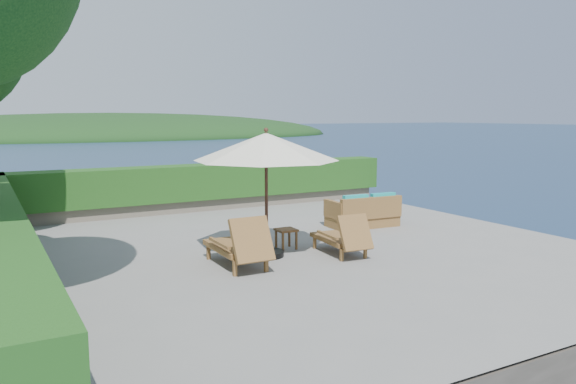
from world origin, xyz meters
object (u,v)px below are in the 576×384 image
wicker_loveseat (364,213)px  lounge_right (343,237)px  patio_umbrella (266,148)px  lounge_left (239,245)px  side_table (286,232)px

wicker_loveseat → lounge_right: bearing=-131.1°
patio_umbrella → lounge_left: patio_umbrella is taller
lounge_left → wicker_loveseat: lounge_left is taller
patio_umbrella → side_table: patio_umbrella is taller
lounge_right → lounge_left: bearing=-179.2°
lounge_left → lounge_right: size_ratio=1.12×
lounge_right → side_table: (-0.75, 1.00, -0.02)m
lounge_left → side_table: bearing=30.8°
patio_umbrella → wicker_loveseat: size_ratio=1.92×
wicker_loveseat → side_table: bearing=-154.8°
lounge_left → side_table: (1.46, 0.85, -0.07)m
side_table → wicker_loveseat: wicker_loveseat is taller
side_table → lounge_right: bearing=-53.2°
lounge_left → side_table: 1.69m
lounge_right → wicker_loveseat: size_ratio=0.87×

